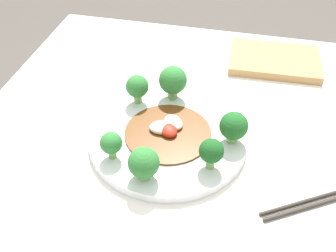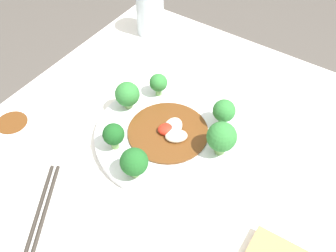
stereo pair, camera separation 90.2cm
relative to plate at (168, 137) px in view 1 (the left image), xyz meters
The scene contains 11 objects.
table 0.37m from the plate, 43.58° to the left, with size 0.91×0.84×0.70m.
plate is the anchor object (origin of this frame).
broccoli_east 0.13m from the plate, ahead, with size 0.05×0.05×0.07m.
broccoli_south 0.12m from the plate, 97.47° to the right, with size 0.05×0.05×0.06m.
broccoli_north 0.13m from the plate, 97.79° to the left, with size 0.06×0.06×0.08m.
broccoli_northwest 0.13m from the plate, 135.53° to the left, with size 0.05×0.05×0.06m.
broccoli_southwest 0.13m from the plate, 135.64° to the right, with size 0.04×0.04×0.06m.
broccoli_southeast 0.12m from the plate, 35.98° to the right, with size 0.04×0.04×0.06m.
stirfry_center 0.02m from the plate, 106.89° to the left, with size 0.17×0.17×0.02m.
chopsticks 0.30m from the plate, 16.95° to the right, with size 0.20×0.13×0.01m.
cutting_board 0.38m from the plate, 59.10° to the left, with size 0.22×0.16×0.02m.
Camera 1 is at (0.08, -0.58, 1.24)m, focal length 42.00 mm.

